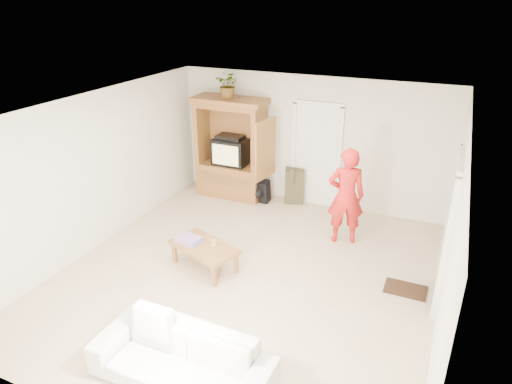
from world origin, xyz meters
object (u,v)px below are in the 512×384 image
at_px(sofa, 181,360).
at_px(coffee_table, 204,248).
at_px(man, 346,196).
at_px(armoire, 232,155).

bearing_deg(sofa, coffee_table, 114.55).
bearing_deg(man, coffee_table, 24.19).
height_order(man, coffee_table, man).
relative_size(sofa, coffee_table, 1.67).
xyz_separation_m(armoire, man, (2.66, -1.00, -0.05)).
bearing_deg(armoire, man, -20.56).
distance_m(sofa, coffee_table, 2.31).
height_order(sofa, coffee_table, sofa).
bearing_deg(armoire, coffee_table, -72.27).
xyz_separation_m(sofa, coffee_table, (-0.92, 2.12, 0.06)).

